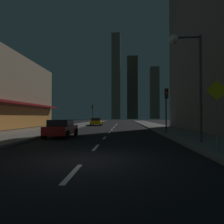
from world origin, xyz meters
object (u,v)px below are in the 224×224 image
(fire_hydrant_far_left, at_px, (72,125))
(street_lamp_right, at_px, (187,61))
(car_parked_near, at_px, (61,128))
(pedestrian_crossing_sign, at_px, (217,109))
(traffic_light_near_right, at_px, (166,101))
(traffic_light_far_left, at_px, (93,110))
(car_parked_far, at_px, (96,122))

(fire_hydrant_far_left, bearing_deg, street_lamp_right, -56.25)
(car_parked_near, relative_size, fire_hydrant_far_left, 6.48)
(car_parked_near, bearing_deg, fire_hydrant_far_left, 100.13)
(fire_hydrant_far_left, height_order, pedestrian_crossing_sign, pedestrian_crossing_sign)
(traffic_light_near_right, distance_m, street_lamp_right, 6.99)
(fire_hydrant_far_left, distance_m, pedestrian_crossing_sign, 23.48)
(pedestrian_crossing_sign, bearing_deg, fire_hydrant_far_left, 119.39)
(car_parked_near, height_order, pedestrian_crossing_sign, pedestrian_crossing_sign)
(traffic_light_far_left, height_order, pedestrian_crossing_sign, traffic_light_far_left)
(pedestrian_crossing_sign, bearing_deg, street_lamp_right, 93.56)
(fire_hydrant_far_left, distance_m, street_lamp_right, 20.82)
(traffic_light_far_left, distance_m, pedestrian_crossing_sign, 38.91)
(fire_hydrant_far_left, relative_size, traffic_light_near_right, 0.16)
(traffic_light_far_left, bearing_deg, car_parked_far, -76.05)
(fire_hydrant_far_left, height_order, street_lamp_right, street_lamp_right)
(car_parked_near, xyz_separation_m, traffic_light_far_left, (-1.90, 29.73, 2.45))
(traffic_light_near_right, xyz_separation_m, pedestrian_crossing_sign, (0.10, -10.27, -1.18))
(car_parked_far, bearing_deg, fire_hydrant_far_left, -104.02)
(street_lamp_right, bearing_deg, fire_hydrant_far_left, 123.75)
(traffic_light_far_left, distance_m, street_lamp_right, 35.50)
(car_parked_near, relative_size, street_lamp_right, 0.64)
(car_parked_far, relative_size, pedestrian_crossing_sign, 1.34)
(car_parked_near, xyz_separation_m, fire_hydrant_far_left, (-2.30, 12.87, -0.29))
(car_parked_near, distance_m, traffic_light_far_left, 29.89)
(traffic_light_near_right, bearing_deg, fire_hydrant_far_left, 138.33)
(traffic_light_far_left, bearing_deg, traffic_light_near_right, -67.84)
(traffic_light_near_right, height_order, traffic_light_far_left, same)
(fire_hydrant_far_left, bearing_deg, car_parked_far, 75.98)
(car_parked_near, distance_m, fire_hydrant_far_left, 13.07)
(traffic_light_near_right, distance_m, traffic_light_far_left, 29.16)
(car_parked_far, relative_size, traffic_light_far_left, 1.01)
(traffic_light_far_left, bearing_deg, pedestrian_crossing_sign, -73.42)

